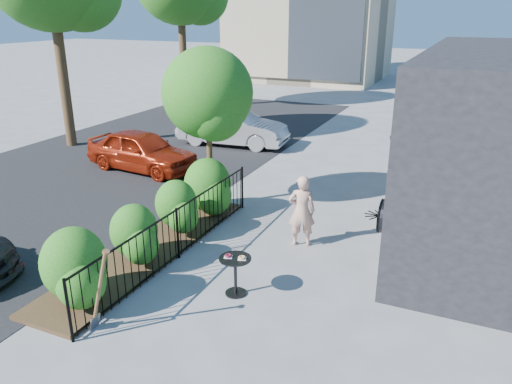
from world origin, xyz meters
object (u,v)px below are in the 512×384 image
at_px(shovel, 99,295).
at_px(patio_tree, 209,99).
at_px(woman, 302,211).
at_px(car_red, 142,150).
at_px(car_silver, 233,127).
at_px(cafe_table, 235,269).

bearing_deg(shovel, patio_tree, 100.34).
bearing_deg(woman, car_red, -44.96).
height_order(woman, car_silver, woman).
distance_m(patio_tree, cafe_table, 4.81).
bearing_deg(patio_tree, car_silver, 111.85).
bearing_deg(woman, cafe_table, 60.75).
height_order(woman, car_red, woman).
xyz_separation_m(cafe_table, shovel, (-1.43, -1.85, 0.17)).
bearing_deg(car_silver, shovel, -168.23).
bearing_deg(car_red, cafe_table, -126.00).
relative_size(patio_tree, woman, 2.51).
height_order(cafe_table, car_red, car_red).
relative_size(shovel, car_silver, 0.37).
height_order(cafe_table, car_silver, car_silver).
xyz_separation_m(patio_tree, shovel, (0.98, -5.36, -2.10)).
height_order(cafe_table, woman, woman).
height_order(patio_tree, car_red, patio_tree).
bearing_deg(car_red, woman, -109.26).
bearing_deg(car_silver, patio_tree, -162.84).
bearing_deg(patio_tree, shovel, -79.66).
relative_size(cafe_table, car_red, 0.21).
distance_m(cafe_table, car_silver, 10.37).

